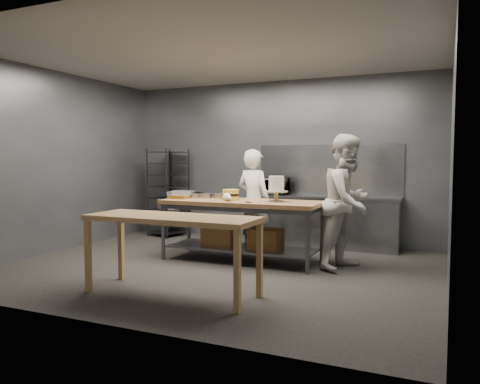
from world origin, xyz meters
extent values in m
plane|color=black|center=(0.00, 0.00, 0.00)|extent=(6.00, 6.00, 0.00)
cube|color=#4C4F54|center=(0.00, 2.50, 1.50)|extent=(6.00, 0.04, 3.00)
cube|color=#9A683D|center=(0.15, 0.52, 0.89)|extent=(2.40, 0.90, 0.06)
cube|color=#47494C|center=(0.15, 0.52, 0.20)|extent=(2.25, 0.75, 0.03)
cylinder|color=#47494C|center=(-0.99, 0.13, 0.43)|extent=(0.06, 0.06, 0.86)
cylinder|color=#47494C|center=(-0.99, 0.91, 0.43)|extent=(0.06, 0.06, 0.86)
cylinder|color=#47494C|center=(1.29, 0.13, 0.43)|extent=(0.06, 0.06, 0.86)
cylinder|color=#47494C|center=(1.29, 0.91, 0.43)|extent=(0.06, 0.06, 0.86)
cube|color=brown|center=(-0.18, 0.49, 0.39)|extent=(0.50, 0.40, 0.35)
cube|color=brown|center=(0.54, 0.53, 0.36)|extent=(0.45, 0.38, 0.30)
cube|color=olive|center=(0.13, -1.40, 0.87)|extent=(2.00, 0.70, 0.06)
cube|color=olive|center=(-0.82, -1.70, 0.42)|extent=(0.06, 0.06, 0.84)
cube|color=olive|center=(-0.82, -1.10, 0.42)|extent=(0.06, 0.06, 0.84)
cube|color=olive|center=(1.08, -1.70, 0.42)|extent=(0.06, 0.06, 0.84)
cube|color=olive|center=(1.08, -1.10, 0.42)|extent=(0.06, 0.06, 0.84)
cube|color=slate|center=(1.00, 2.18, 0.88)|extent=(2.60, 0.60, 0.04)
cube|color=slate|center=(1.00, 2.18, 0.43)|extent=(2.56, 0.56, 0.86)
cube|color=slate|center=(1.00, 2.48, 1.35)|extent=(2.60, 0.02, 0.90)
cube|color=black|center=(-2.16, 2.10, 0.88)|extent=(0.74, 0.78, 1.75)
cube|color=silver|center=(-2.16, 2.10, 0.54)|extent=(0.43, 0.33, 0.45)
imported|color=white|center=(0.07, 1.18, 0.85)|extent=(0.70, 0.55, 1.70)
imported|color=beige|center=(1.70, 0.70, 0.94)|extent=(0.99, 1.11, 1.89)
imported|color=black|center=(0.04, 2.18, 1.05)|extent=(0.54, 0.37, 0.30)
cylinder|color=#A59E84|center=(0.70, 0.53, 0.93)|extent=(0.20, 0.20, 0.02)
cylinder|color=#A59E84|center=(0.70, 0.53, 1.00)|extent=(0.06, 0.06, 0.12)
cylinder|color=#A59E84|center=(0.70, 0.53, 1.07)|extent=(0.34, 0.34, 0.02)
cylinder|color=silver|center=(0.70, 0.53, 1.19)|extent=(0.22, 0.22, 0.21)
cylinder|color=gold|center=(-0.03, 0.52, 0.95)|extent=(0.25, 0.25, 0.06)
cylinder|color=black|center=(-0.03, 0.52, 1.00)|extent=(0.25, 0.25, 0.04)
cylinder|color=gold|center=(-0.03, 0.52, 1.05)|extent=(0.25, 0.25, 0.06)
cylinder|color=gray|center=(-0.57, 0.71, 0.96)|extent=(0.24, 0.24, 0.07)
cylinder|color=gray|center=(-0.30, 0.76, 0.96)|extent=(0.26, 0.26, 0.07)
cylinder|color=gray|center=(-0.76, 0.70, 0.96)|extent=(0.30, 0.30, 0.07)
cylinder|color=gray|center=(-0.73, 0.74, 0.96)|extent=(0.26, 0.26, 0.07)
cone|color=silver|center=(0.06, 0.28, 0.98)|extent=(0.32, 0.38, 0.12)
cube|color=slate|center=(0.56, 0.23, 0.92)|extent=(0.28, 0.02, 0.00)
cube|color=black|center=(0.38, 0.23, 0.93)|extent=(0.09, 0.02, 0.02)
cube|color=#9E671F|center=(-0.89, 0.42, 0.95)|extent=(0.30, 0.20, 0.05)
cube|color=silver|center=(-0.89, 0.42, 1.00)|extent=(0.31, 0.21, 0.06)
cube|color=#9E671F|center=(-0.95, 0.66, 0.95)|extent=(0.30, 0.20, 0.05)
cube|color=silver|center=(-0.95, 0.66, 1.00)|extent=(0.31, 0.21, 0.06)
camera|label=1|loc=(2.97, -5.87, 1.54)|focal=35.00mm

